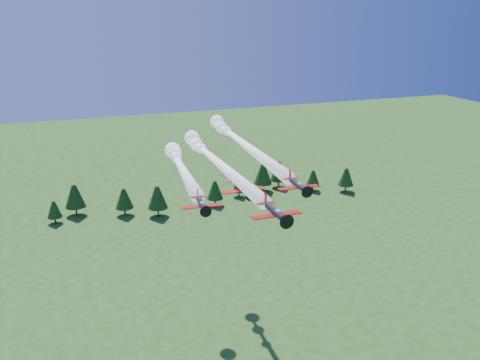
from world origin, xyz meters
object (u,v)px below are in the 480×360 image
object	(u,v)px
plane_left	(180,165)
plane_right	(240,141)
plane_lead	(215,160)
plane_slot	(242,188)

from	to	relation	value
plane_left	plane_right	distance (m)	19.64
plane_lead	plane_right	distance (m)	14.48
plane_left	plane_right	world-z (taller)	plane_right
plane_lead	plane_left	size ratio (longest dim) A/B	1.39
plane_left	plane_slot	xyz separation A→B (m)	(7.62, -17.06, -0.42)
plane_lead	plane_right	size ratio (longest dim) A/B	0.95
plane_left	plane_slot	size ratio (longest dim) A/B	4.61
plane_slot	plane_left	bearing A→B (deg)	112.69
plane_lead	plane_slot	xyz separation A→B (m)	(0.23, -15.94, -1.13)
plane_lead	plane_slot	size ratio (longest dim) A/B	6.41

